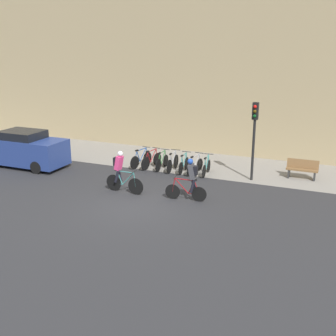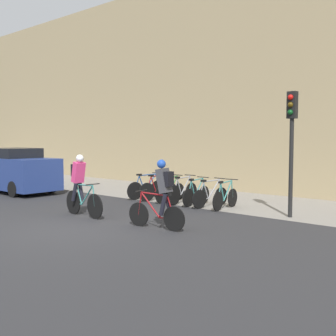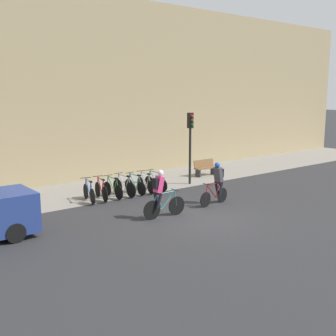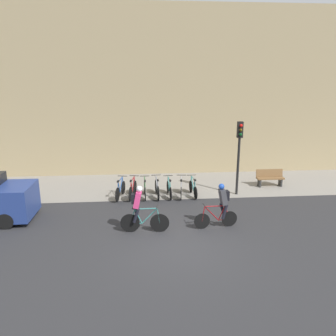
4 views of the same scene
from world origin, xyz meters
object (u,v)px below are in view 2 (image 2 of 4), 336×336
(parked_bike_5, at_px, (210,196))
(parked_car, at_px, (15,171))
(parked_bike_2, at_px, (170,191))
(parked_bike_1, at_px, (158,189))
(cyclist_grey, at_px, (162,192))
(traffic_light_pole, at_px, (292,131))
(parked_bike_0, at_px, (147,188))
(parked_bike_4, at_px, (196,194))
(cyclist_pink, at_px, (80,184))
(parked_bike_6, at_px, (225,197))
(parked_bike_3, at_px, (183,192))

(parked_bike_5, bearing_deg, parked_car, -164.96)
(parked_bike_2, bearing_deg, parked_bike_1, 179.97)
(cyclist_grey, height_order, traffic_light_pole, traffic_light_pole)
(parked_bike_5, bearing_deg, traffic_light_pole, 0.78)
(parked_bike_5, bearing_deg, parked_bike_0, 179.98)
(parked_bike_4, distance_m, traffic_light_pole, 3.96)
(cyclist_grey, relative_size, parked_car, 0.41)
(cyclist_grey, xyz_separation_m, parked_bike_5, (-1.08, 3.59, -0.56))
(cyclist_pink, bearing_deg, parked_bike_6, 55.72)
(parked_bike_3, height_order, parked_bike_6, parked_bike_3)
(parked_bike_1, bearing_deg, parked_bike_4, -0.02)
(cyclist_grey, distance_m, parked_bike_6, 3.67)
(cyclist_pink, height_order, parked_bike_0, cyclist_pink)
(parked_bike_4, xyz_separation_m, traffic_light_pole, (3.35, 0.04, 2.10))
(parked_bike_3, bearing_deg, parked_bike_6, -0.02)
(parked_bike_6, bearing_deg, parked_bike_2, 179.99)
(parked_bike_0, height_order, parked_bike_2, parked_bike_0)
(parked_bike_1, height_order, parked_car, parked_car)
(cyclist_pink, height_order, parked_bike_3, cyclist_pink)
(cyclist_pink, relative_size, parked_bike_5, 1.09)
(cyclist_pink, height_order, parked_bike_2, cyclist_pink)
(cyclist_grey, distance_m, traffic_light_pole, 4.28)
(parked_bike_1, distance_m, parked_bike_5, 2.34)
(parked_bike_3, relative_size, traffic_light_pole, 0.47)
(parked_bike_0, distance_m, parked_bike_1, 0.58)
(cyclist_pink, xyz_separation_m, parked_bike_5, (1.98, 3.76, -0.56))
(parked_bike_2, distance_m, parked_bike_6, 2.34)
(parked_bike_6, relative_size, parked_car, 0.37)
(parked_bike_1, bearing_deg, parked_car, -159.56)
(parked_bike_2, bearing_deg, traffic_light_pole, 0.46)
(cyclist_pink, distance_m, parked_car, 6.59)
(cyclist_grey, bearing_deg, cyclist_pink, -176.75)
(parked_bike_0, height_order, parked_bike_3, parked_bike_3)
(parked_bike_4, bearing_deg, cyclist_pink, -110.36)
(cyclist_grey, distance_m, parked_bike_0, 5.41)
(cyclist_pink, relative_size, parked_bike_6, 1.14)
(cyclist_grey, relative_size, parked_bike_1, 1.06)
(parked_bike_1, relative_size, parked_bike_2, 1.04)
(cyclist_grey, relative_size, traffic_light_pole, 0.49)
(cyclist_pink, bearing_deg, cyclist_grey, 3.25)
(parked_bike_0, relative_size, parked_bike_5, 1.01)
(cyclist_grey, distance_m, parked_bike_2, 4.61)
(parked_bike_4, relative_size, parked_bike_5, 0.95)
(parked_bike_2, relative_size, parked_bike_3, 0.93)
(parked_bike_5, relative_size, traffic_light_pole, 0.46)
(parked_bike_1, height_order, parked_bike_3, parked_bike_3)
(parked_bike_4, height_order, parked_bike_5, same)
(parked_bike_6, xyz_separation_m, parked_car, (-8.98, -2.26, 0.52))
(parked_bike_1, height_order, parked_bike_5, parked_bike_1)
(cyclist_grey, bearing_deg, parked_bike_6, 97.89)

